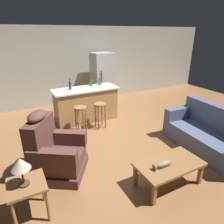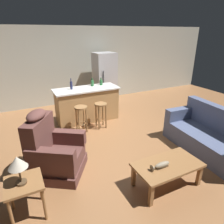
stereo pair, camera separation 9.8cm
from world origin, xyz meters
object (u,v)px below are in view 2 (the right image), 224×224
coffee_table (167,167)px  table_lamp (17,164)px  bottle_wine_dark (92,83)px  kitchen_island (87,104)px  refrigerator (105,79)px  fish_figurine (160,165)px  bar_stool_right (101,111)px  bottle_tall_green (101,82)px  bar_stool_left (81,114)px  recliner_near_lamp (53,152)px  couch (210,137)px  end_table (25,188)px  bottle_short_amber (71,85)px

coffee_table → table_lamp: bearing=169.6°
bottle_wine_dark → coffee_table: bearing=-90.0°
kitchen_island → refrigerator: size_ratio=1.02×
fish_figurine → kitchen_island: (-0.07, 3.15, 0.02)m
bar_stool_right → bottle_tall_green: bearing=65.4°
table_lamp → bar_stool_left: (1.50, 2.11, -0.40)m
refrigerator → bottle_wine_dark: 1.35m
bar_stool_left → table_lamp: bearing=-125.5°
bottle_wine_dark → recliner_near_lamp: bearing=-126.7°
couch → end_table: size_ratio=3.49×
bar_stool_left → bar_stool_right: 0.54m
fish_figurine → bottle_wine_dark: bearing=87.0°
refrigerator → bottle_short_amber: refrigerator is taller
bottle_short_amber → bar_stool_left: bearing=-89.4°
end_table → kitchen_island: kitchen_island is taller
couch → recliner_near_lamp: (-3.11, 0.76, 0.08)m
fish_figurine → table_lamp: size_ratio=0.83×
table_lamp → bottle_tall_green: 3.77m
kitchen_island → couch: bearing=-56.9°
recliner_near_lamp → bar_stool_right: 2.00m
bar_stool_right → bottle_tall_green: bottle_tall_green is taller
fish_figurine → bar_stool_left: (-0.46, 2.52, 0.01)m
refrigerator → bottle_wine_dark: size_ratio=7.76×
bottle_short_amber → recliner_near_lamp: bearing=-114.9°
couch → recliner_near_lamp: 3.20m
bar_stool_left → bottle_tall_green: bottle_tall_green is taller
table_lamp → bottle_short_amber: size_ratio=1.37×
bottle_short_amber → couch: bearing=-52.3°
kitchen_island → bottle_wine_dark: bottle_wine_dark is taller
coffee_table → couch: 1.58m
recliner_near_lamp → table_lamp: (-0.55, -0.78, 0.45)m
coffee_table → bottle_short_amber: (-0.64, 3.22, 0.70)m
fish_figurine → bar_stool_right: size_ratio=0.50×
kitchen_island → bottle_short_amber: size_ratio=6.00×
fish_figurine → bottle_wine_dark: 3.38m
refrigerator → bottle_short_amber: bearing=-143.3°
couch → bottle_wine_dark: bottle_wine_dark is taller
bottle_tall_green → bottle_short_amber: 0.91m
fish_figurine → bar_stool_right: 2.53m
recliner_near_lamp → end_table: size_ratio=2.14×
bar_stool_left → bottle_short_amber: size_ratio=2.27×
bottle_tall_green → bottle_short_amber: bottle_short_amber is taller
fish_figurine → end_table: size_ratio=0.61×
recliner_near_lamp → end_table: (-0.53, -0.77, 0.04)m
fish_figurine → bottle_tall_green: bottle_tall_green is taller
recliner_near_lamp → coffee_table: bearing=-3.5°
fish_figurine → bottle_short_amber: bearing=98.2°
end_table → bar_stool_left: (1.48, 2.10, 0.01)m
couch → table_lamp: bearing=4.4°
coffee_table → end_table: 2.16m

